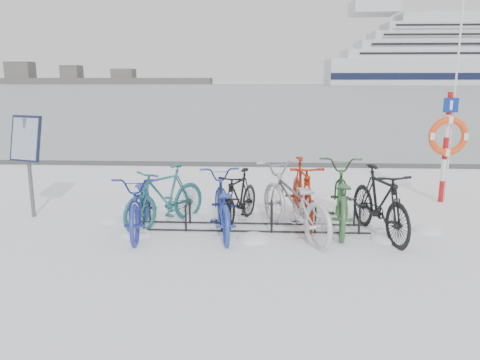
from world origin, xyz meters
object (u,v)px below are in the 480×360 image
at_px(bike_rack, 250,218).
at_px(cruise_ferry, 477,58).
at_px(lifebuoy_station, 448,136).
at_px(info_board, 26,145).

bearing_deg(bike_rack, cruise_ferry, 66.05).
distance_m(lifebuoy_station, cruise_ferry, 237.77).
bearing_deg(info_board, cruise_ferry, 83.04).
distance_m(bike_rack, cruise_ferry, 241.16).
xyz_separation_m(bike_rack, lifebuoy_station, (3.93, 1.93, 1.20)).
bearing_deg(lifebuoy_station, bike_rack, -153.83).
distance_m(info_board, cruise_ferry, 242.36).
relative_size(info_board, cruise_ferry, 0.01).
bearing_deg(bike_rack, info_board, 173.41).
relative_size(info_board, lifebuoy_station, 0.46).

